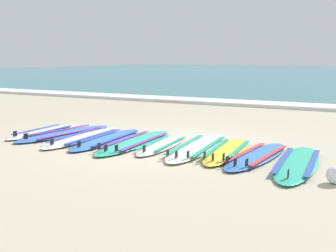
% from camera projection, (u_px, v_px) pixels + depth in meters
% --- Properties ---
extents(ground_plane, '(80.00, 80.00, 0.00)m').
position_uv_depth(ground_plane, '(154.00, 144.00, 7.72)').
color(ground_plane, '#B7AD93').
extents(sea, '(80.00, 60.00, 0.10)m').
position_uv_depth(sea, '(330.00, 73.00, 39.81)').
color(sea, teal).
rests_on(sea, ground).
extents(wave_foam_strip, '(80.00, 1.17, 0.11)m').
position_uv_depth(wave_foam_strip, '(251.00, 104.00, 13.85)').
color(wave_foam_strip, white).
rests_on(wave_foam_strip, ground).
extents(surfboard_0, '(0.51, 2.02, 0.18)m').
position_uv_depth(surfboard_0, '(43.00, 132.00, 8.77)').
color(surfboard_0, white).
rests_on(surfboard_0, ground).
extents(surfboard_1, '(1.03, 2.51, 0.18)m').
position_uv_depth(surfboard_1, '(65.00, 133.00, 8.58)').
color(surfboard_1, '#3875CC').
rests_on(surfboard_1, ground).
extents(surfboard_2, '(0.67, 2.42, 0.18)m').
position_uv_depth(surfboard_2, '(83.00, 137.00, 8.16)').
color(surfboard_2, white).
rests_on(surfboard_2, ground).
extents(surfboard_3, '(0.71, 2.39, 0.18)m').
position_uv_depth(surfboard_3, '(107.00, 139.00, 7.97)').
color(surfboard_3, '#3875CC').
rests_on(surfboard_3, ground).
extents(surfboard_4, '(0.68, 2.56, 0.18)m').
position_uv_depth(surfboard_4, '(135.00, 142.00, 7.71)').
color(surfboard_4, '#2DB793').
rests_on(surfboard_4, ground).
extents(surfboard_5, '(0.58, 1.94, 0.18)m').
position_uv_depth(surfboard_5, '(162.00, 145.00, 7.46)').
color(surfboard_5, white).
rests_on(surfboard_5, ground).
extents(surfboard_6, '(0.76, 2.55, 0.18)m').
position_uv_depth(surfboard_6, '(197.00, 147.00, 7.27)').
color(surfboard_6, silver).
rests_on(surfboard_6, ground).
extents(surfboard_7, '(0.70, 2.24, 0.18)m').
position_uv_depth(surfboard_7, '(227.00, 151.00, 6.99)').
color(surfboard_7, yellow).
rests_on(surfboard_7, ground).
extents(surfboard_8, '(0.83, 2.30, 0.18)m').
position_uv_depth(surfboard_8, '(257.00, 156.00, 6.64)').
color(surfboard_8, '#3875CC').
rests_on(surfboard_8, ground).
extents(surfboard_9, '(0.69, 2.44, 0.18)m').
position_uv_depth(surfboard_9, '(297.00, 163.00, 6.18)').
color(surfboard_9, '#2DB793').
rests_on(surfboard_9, ground).
extents(beach_ball, '(0.24, 0.24, 0.24)m').
position_uv_depth(beach_ball, '(335.00, 175.00, 5.27)').
color(beach_ball, white).
rests_on(beach_ball, ground).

